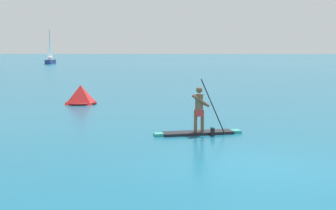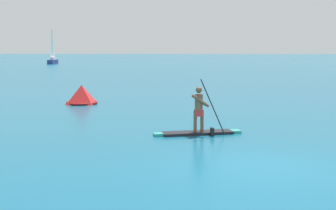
{
  "view_description": "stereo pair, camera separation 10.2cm",
  "coord_description": "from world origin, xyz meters",
  "views": [
    {
      "loc": [
        -1.57,
        -10.47,
        2.81
      ],
      "look_at": [
        -2.6,
        5.84,
        0.73
      ],
      "focal_mm": 47.81,
      "sensor_mm": 36.0,
      "label": 1
    },
    {
      "loc": [
        -1.47,
        -10.47,
        2.81
      ],
      "look_at": [
        -2.6,
        5.84,
        0.73
      ],
      "focal_mm": 47.81,
      "sensor_mm": 36.0,
      "label": 2
    }
  ],
  "objects": [
    {
      "name": "sailboat_left_horizon",
      "position": [
        -28.12,
        69.68,
        0.98
      ],
      "size": [
        1.28,
        4.27,
        6.16
      ],
      "rotation": [
        0.0,
        0.0,
        1.64
      ],
      "color": "navy",
      "rests_on": "ground"
    },
    {
      "name": "race_marker_buoy",
      "position": [
        -7.42,
        11.77,
        0.42
      ],
      "size": [
        1.9,
        1.9,
        0.97
      ],
      "color": "red",
      "rests_on": "ground"
    },
    {
      "name": "paddleboarder_mid_center",
      "position": [
        -1.46,
        4.06,
        0.39
      ],
      "size": [
        2.92,
        1.19,
        1.9
      ],
      "rotation": [
        0.0,
        0.0,
        0.28
      ],
      "color": "black",
      "rests_on": "ground"
    },
    {
      "name": "ground",
      "position": [
        0.0,
        0.0,
        0.0
      ],
      "size": [
        440.0,
        440.0,
        0.0
      ],
      "primitive_type": "plane",
      "color": "#145B7A"
    }
  ]
}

